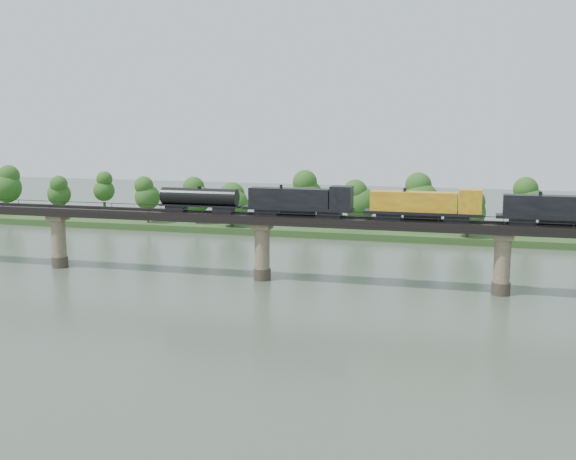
# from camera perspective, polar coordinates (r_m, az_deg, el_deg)

# --- Properties ---
(ground) EXTENTS (400.00, 400.00, 0.00)m
(ground) POSITION_cam_1_polar(r_m,az_deg,el_deg) (99.00, -7.24, -7.72)
(ground) COLOR #374436
(ground) RESTS_ON ground
(far_bank) EXTENTS (300.00, 24.00, 1.60)m
(far_bank) POSITION_cam_1_polar(r_m,az_deg,el_deg) (178.44, 3.20, 0.18)
(far_bank) COLOR #26451B
(far_bank) RESTS_ON ground
(bridge) EXTENTS (236.00, 30.00, 11.50)m
(bridge) POSITION_cam_1_polar(r_m,az_deg,el_deg) (125.15, -2.06, -1.51)
(bridge) COLOR #473A2D
(bridge) RESTS_ON ground
(bridge_superstructure) EXTENTS (220.00, 4.90, 0.75)m
(bridge_superstructure) POSITION_cam_1_polar(r_m,az_deg,el_deg) (124.13, -2.07, 1.36)
(bridge_superstructure) COLOR black
(bridge_superstructure) RESTS_ON bridge
(far_treeline) EXTENTS (289.06, 17.54, 13.60)m
(far_treeline) POSITION_cam_1_polar(r_m,az_deg,el_deg) (174.94, 0.28, 2.67)
(far_treeline) COLOR #382619
(far_treeline) RESTS_ON far_bank
(freight_train) EXTENTS (76.53, 2.98, 5.27)m
(freight_train) POSITION_cam_1_polar(r_m,az_deg,el_deg) (119.41, 7.36, 2.06)
(freight_train) COLOR black
(freight_train) RESTS_ON bridge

